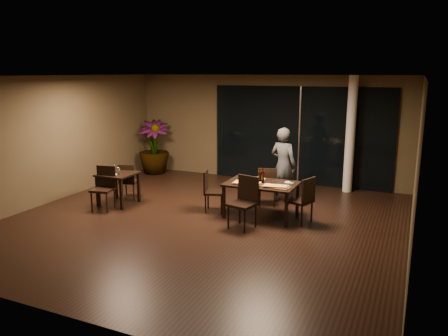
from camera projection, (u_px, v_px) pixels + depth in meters
The scene contains 33 objects.
ground at pixel (203, 221), 9.20m from camera, with size 8.00×8.00×0.00m, color black.
wall_back at pixel (266, 128), 12.49m from camera, with size 8.00×0.10×3.00m, color #483C26.
wall_front at pixel (52, 206), 5.26m from camera, with size 8.00×0.10×3.00m, color #483C26.
wall_left at pixel (52, 139), 10.48m from camera, with size 0.10×8.00×3.00m, color #483C26.
wall_right at pixel (420, 169), 7.27m from camera, with size 0.10×8.00×3.00m, color #483C26.
ceiling at pixel (202, 75), 8.55m from camera, with size 8.00×8.00×0.04m, color silver.
window_panel at pixel (300, 136), 12.04m from camera, with size 5.00×0.06×2.70m, color black.
column at pixel (350, 135), 11.18m from camera, with size 0.24×0.24×3.00m, color silver.
main_table at pixel (261, 186), 9.37m from camera, with size 1.50×1.00×0.75m.
side_table at pixel (118, 178), 10.28m from camera, with size 0.80×0.80×0.75m.
chair_main_far at pixel (267, 184), 10.14m from camera, with size 0.54×0.54×0.93m.
chair_main_near at pixel (245, 199), 8.75m from camera, with size 0.58×0.58×1.04m.
chair_main_left at pixel (211, 189), 9.75m from camera, with size 0.54×0.54×0.94m.
chair_main_right at pixel (303, 198), 8.94m from camera, with size 0.58×0.58×0.98m.
chair_side_far at pixel (128, 179), 10.73m from camera, with size 0.50×0.50×0.88m.
chair_side_near at pixel (104, 185), 9.95m from camera, with size 0.53×0.53×0.98m.
diner at pixel (283, 165), 10.34m from camera, with size 0.62×0.41×1.82m, color #2E3133.
potted_plant at pixel (154, 147), 13.40m from camera, with size 0.90×0.90×1.64m, color #194617.
pizza_board_left at pixel (247, 184), 9.25m from camera, with size 0.61×0.30×0.01m, color #4A2718.
pizza_board_right at pixel (276, 187), 9.00m from camera, with size 0.60×0.30×0.01m, color #412714.
oblong_pizza_left at pixel (247, 183), 9.25m from camera, with size 0.55×0.25×0.02m, color maroon, non-canonical shape.
oblong_pizza_right at pixel (276, 186), 9.00m from camera, with size 0.46×0.21×0.02m, color maroon, non-canonical shape.
round_pizza at pixel (258, 179), 9.66m from camera, with size 0.33×0.33×0.01m, color #B03513.
bottle_a at pixel (260, 175), 9.41m from camera, with size 0.06×0.06×0.29m, color black, non-canonical shape.
bottle_b at pixel (263, 177), 9.35m from camera, with size 0.06×0.06×0.27m, color black, non-canonical shape.
bottle_c at pixel (263, 175), 9.40m from camera, with size 0.07×0.07×0.31m, color black, non-canonical shape.
tumbler_left at pixel (250, 179), 9.50m from camera, with size 0.07×0.07×0.08m, color white.
tumbler_right at pixel (273, 181), 9.32m from camera, with size 0.08×0.08×0.09m, color white.
napkin_near at pixel (285, 186), 9.05m from camera, with size 0.18×0.10×0.01m, color white.
napkin_far at pixel (289, 183), 9.35m from camera, with size 0.18×0.10×0.01m, color white.
wine_glass_a at pixel (115, 169), 10.33m from camera, with size 0.07×0.07×0.17m, color white, non-canonical shape.
wine_glass_b at pixel (119, 171), 10.13m from camera, with size 0.07×0.07×0.16m, color white, non-canonical shape.
side_napkin at pixel (112, 175), 10.08m from camera, with size 0.18×0.11×0.01m, color white.
Camera 1 is at (3.95, -7.81, 3.08)m, focal length 35.00 mm.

